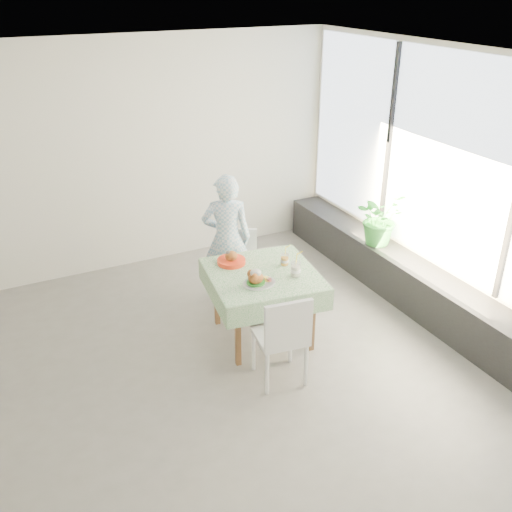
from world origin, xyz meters
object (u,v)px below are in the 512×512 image
cafe_table (263,297)px  chair_far (239,279)px  potted_plant (380,218)px  chair_near (280,353)px  juice_cup_orange (285,260)px  diner (227,239)px  main_dish (257,279)px

cafe_table → chair_far: (0.11, 0.80, -0.21)m
chair_far → potted_plant: potted_plant is taller
chair_near → juice_cup_orange: 1.01m
cafe_table → chair_far: size_ratio=1.44×
juice_cup_orange → potted_plant: size_ratio=0.38×
chair_far → diner: diner is taller
cafe_table → chair_near: chair_near is taller
cafe_table → diner: bearing=89.4°
cafe_table → main_dish: bearing=-129.5°
cafe_table → chair_near: (-0.18, -0.69, -0.18)m
cafe_table → potted_plant: potted_plant is taller
main_dish → juice_cup_orange: 0.49m
diner → cafe_table: bearing=111.9°
chair_far → chair_near: bearing=-100.9°
diner → juice_cup_orange: size_ratio=6.15×
juice_cup_orange → diner: bearing=107.6°
chair_far → juice_cup_orange: juice_cup_orange is taller
diner → juice_cup_orange: (0.27, -0.84, 0.05)m
main_dish → chair_near: bearing=-92.6°
chair_far → diner: 0.51m
diner → main_dish: size_ratio=4.65×
potted_plant → juice_cup_orange: bearing=-164.5°
chair_far → juice_cup_orange: (0.16, -0.75, 0.55)m
chair_near → juice_cup_orange: (0.45, 0.74, 0.52)m
juice_cup_orange → chair_far: bearing=102.3°
diner → juice_cup_orange: bearing=130.0°
cafe_table → potted_plant: (1.79, 0.47, 0.36)m
chair_far → diner: size_ratio=0.54×
chair_far → juice_cup_orange: bearing=-77.7°
main_dish → juice_cup_orange: size_ratio=1.32×
cafe_table → diner: size_ratio=0.79×
chair_near → cafe_table: bearing=75.7°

